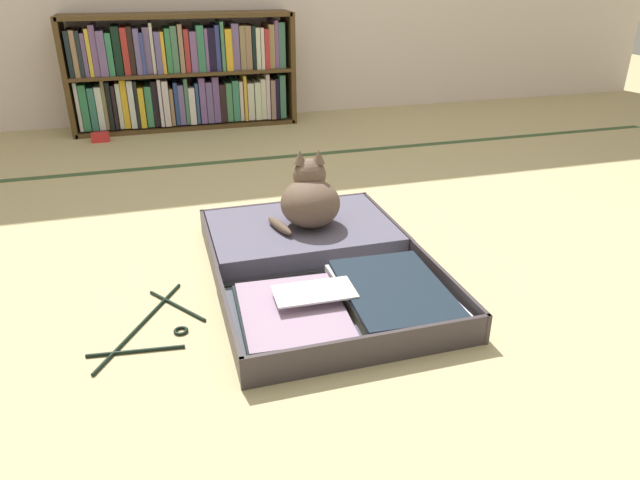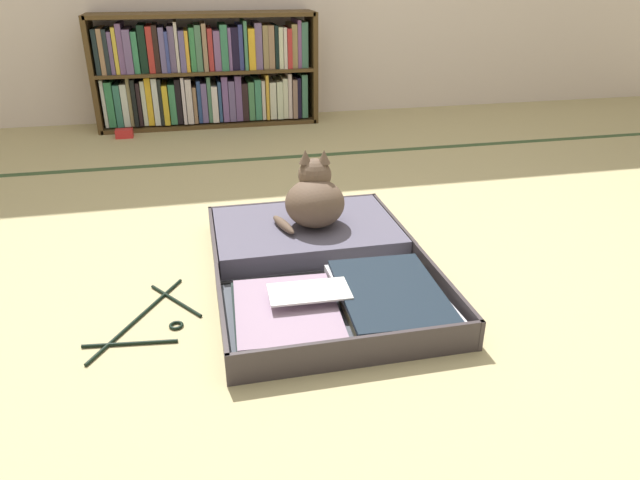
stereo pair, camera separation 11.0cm
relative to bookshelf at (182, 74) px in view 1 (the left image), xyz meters
name	(u,v)px [view 1 (the left image)]	position (x,y,z in m)	size (l,w,h in m)	color
ground_plane	(363,280)	(0.39, -2.24, -0.33)	(10.00, 10.00, 0.00)	tan
tatami_border	(274,157)	(0.39, -0.84, -0.33)	(4.80, 0.05, 0.00)	#395230
bookshelf	(182,74)	(0.00, 0.00, 0.00)	(1.38, 0.29, 0.68)	#4F391D
open_suitcase	(318,260)	(0.27, -2.13, -0.29)	(0.68, 0.96, 0.09)	#3A3336
black_cat	(310,199)	(0.29, -1.95, -0.14)	(0.28, 0.26, 0.26)	brown
clothes_hanger	(154,326)	(-0.28, -2.33, -0.32)	(0.32, 0.40, 0.01)	black
small_red_pouch	(100,137)	(-0.52, -0.23, -0.30)	(0.10, 0.07, 0.05)	red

